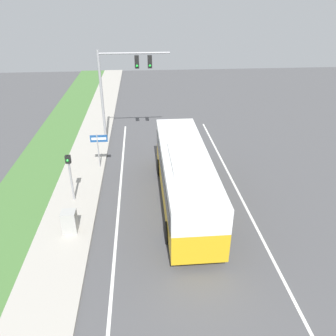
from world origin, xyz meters
name	(u,v)px	position (x,y,z in m)	size (l,w,h in m)	color
ground_plane	(187,227)	(0.00, 0.00, 0.00)	(80.00, 80.00, 0.00)	#4C4C4F
sidewalk	(65,233)	(-6.20, 0.00, 0.06)	(2.80, 80.00, 0.12)	#ADA89E
lane_divider_near	(117,231)	(-3.60, 0.00, 0.00)	(0.14, 30.00, 0.01)	silver
lane_divider_far	(254,223)	(3.60, 0.00, 0.00)	(0.14, 30.00, 0.01)	silver
bus	(184,174)	(0.15, 2.33, 1.87)	(2.67, 10.85, 3.38)	gold
signal_gantry	(120,80)	(-3.58, 11.46, 5.02)	(5.29, 0.41, 7.17)	#939399
pedestrian_signal	(70,171)	(-6.20, 2.96, 2.01)	(0.28, 0.34, 2.94)	#939399
street_sign	(99,145)	(-5.04, 7.00, 1.76)	(1.15, 0.08, 2.50)	#939399
utility_cabinet	(70,221)	(-5.87, 0.04, 0.70)	(0.70, 0.63, 1.16)	#A8A8A3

